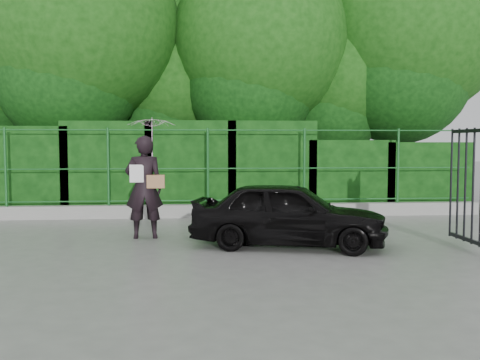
{
  "coord_description": "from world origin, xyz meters",
  "views": [
    {
      "loc": [
        0.09,
        -8.04,
        1.76
      ],
      "look_at": [
        0.89,
        1.3,
        1.1
      ],
      "focal_mm": 40.0,
      "sensor_mm": 36.0,
      "label": 1
    }
  ],
  "objects": [
    {
      "name": "ground",
      "position": [
        0.0,
        0.0,
        0.0
      ],
      "size": [
        80.0,
        80.0,
        0.0
      ],
      "primitive_type": "plane",
      "color": "gray"
    },
    {
      "name": "kerb",
      "position": [
        0.0,
        4.5,
        0.15
      ],
      "size": [
        14.0,
        0.25,
        0.3
      ],
      "primitive_type": "cube",
      "color": "#9E9E99",
      "rests_on": "ground"
    },
    {
      "name": "fence",
      "position": [
        0.22,
        4.5,
        1.2
      ],
      "size": [
        14.13,
        0.06,
        1.8
      ],
      "color": "#1A5923",
      "rests_on": "kerb"
    },
    {
      "name": "hedge",
      "position": [
        -0.18,
        5.5,
        1.05
      ],
      "size": [
        14.2,
        1.2,
        2.3
      ],
      "color": "black",
      "rests_on": "ground"
    },
    {
      "name": "trees",
      "position": [
        1.14,
        7.74,
        4.62
      ],
      "size": [
        17.1,
        6.15,
        8.08
      ],
      "color": "black",
      "rests_on": "ground"
    },
    {
      "name": "woman",
      "position": [
        -0.76,
        1.85,
        1.38
      ],
      "size": [
        0.93,
        0.87,
        2.23
      ],
      "color": "black",
      "rests_on": "ground"
    },
    {
      "name": "car",
      "position": [
        1.67,
        0.81,
        0.56
      ],
      "size": [
        3.5,
        2.13,
        1.11
      ],
      "primitive_type": "imported",
      "rotation": [
        0.0,
        0.0,
        1.3
      ],
      "color": "black",
      "rests_on": "ground"
    }
  ]
}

